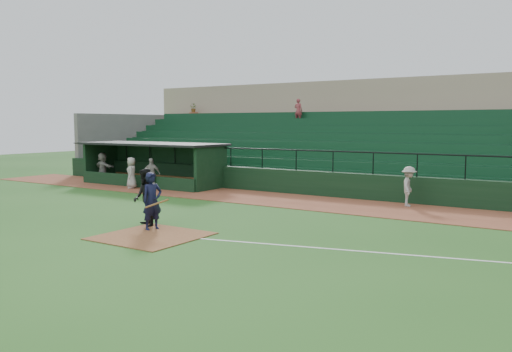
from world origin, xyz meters
The scene contains 12 objects.
ground centered at (0.00, 0.00, 0.00)m, with size 90.00×90.00×0.00m, color #24541B.
warning_track centered at (0.00, 8.00, 0.01)m, with size 40.00×4.00×0.03m, color brown.
home_plate_dirt centered at (0.00, -1.00, 0.01)m, with size 3.00×3.00×0.03m, color brown.
foul_line centered at (8.00, 1.20, 0.01)m, with size 18.00×0.09×0.01m, color white.
stadium_structure centered at (0.00, 16.46, 2.30)m, with size 38.00×13.08×6.40m.
dugout centered at (-9.75, 9.56, 1.33)m, with size 8.90×3.20×2.42m.
batter_at_plate centered at (-0.67, -0.25, 0.96)m, with size 1.12×0.81×1.93m.
umpire centered at (-1.29, 0.07, 1.00)m, with size 0.97×0.76×2.00m, color black.
runner centered at (4.97, 9.20, 0.88)m, with size 1.09×0.63×1.69m, color #A7A19C.
dugout_player_a centered at (-8.29, 7.51, 0.86)m, with size 0.97×0.41×1.66m, color #9D9893.
dugout_player_b centered at (-9.51, 7.26, 0.87)m, with size 0.82×0.53×1.67m, color #ABA5A0.
dugout_player_c centered at (-12.99, 8.30, 0.92)m, with size 1.65×0.53×1.78m, color gray.
Camera 1 is at (11.57, -12.79, 3.53)m, focal length 36.96 mm.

